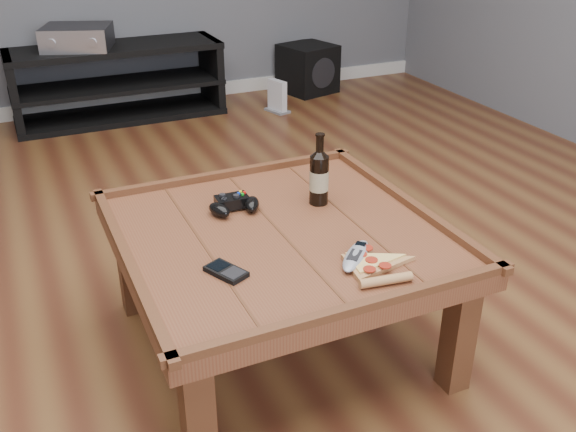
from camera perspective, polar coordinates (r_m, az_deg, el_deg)
name	(u,v)px	position (r m, az deg, el deg)	size (l,w,h in m)	color
ground	(280,343)	(2.31, -0.68, -11.24)	(6.00, 6.00, 0.00)	#4B2415
baseboard	(115,101)	(4.90, -15.13, 9.81)	(5.00, 0.02, 0.10)	silver
coffee_table	(280,247)	(2.09, -0.74, -2.79)	(1.03, 1.03, 0.48)	brown
media_console	(118,83)	(4.62, -14.86, 11.36)	(1.40, 0.45, 0.50)	black
beer_bottle	(319,176)	(2.20, 2.78, 3.58)	(0.07, 0.07, 0.25)	black
game_controller	(234,204)	(2.18, -4.81, 1.03)	(0.20, 0.13, 0.05)	black
pizza_slice	(373,266)	(1.87, 7.59, -4.40)	(0.21, 0.30, 0.03)	tan
smartphone	(226,271)	(1.84, -5.53, -4.92)	(0.11, 0.14, 0.02)	black
remote_control	(356,256)	(1.91, 6.05, -3.52)	(0.18, 0.18, 0.03)	#90949C
av_receiver	(77,37)	(4.51, -18.22, 14.85)	(0.51, 0.47, 0.15)	black
subwoofer	(308,69)	(5.12, 1.77, 12.97)	(0.45, 0.45, 0.36)	black
game_console	(277,98)	(4.64, -0.96, 10.48)	(0.15, 0.20, 0.23)	slate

